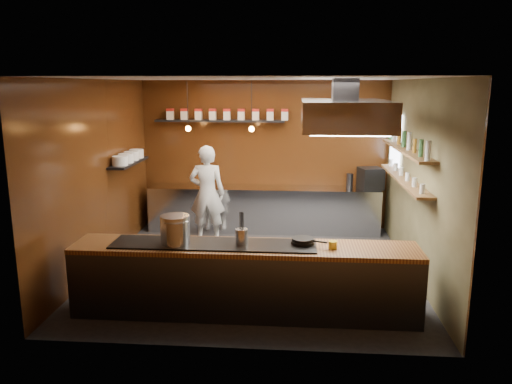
# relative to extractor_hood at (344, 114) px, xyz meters

# --- Properties ---
(floor) EXTENTS (5.00, 5.00, 0.00)m
(floor) POSITION_rel_extractor_hood_xyz_m (-1.30, 0.40, -2.51)
(floor) COLOR black
(floor) RESTS_ON ground
(back_wall) EXTENTS (5.00, 0.00, 5.00)m
(back_wall) POSITION_rel_extractor_hood_xyz_m (-1.30, 2.90, -1.01)
(back_wall) COLOR #3D160B
(back_wall) RESTS_ON ground
(left_wall) EXTENTS (0.00, 5.00, 5.00)m
(left_wall) POSITION_rel_extractor_hood_xyz_m (-3.80, 0.40, -1.01)
(left_wall) COLOR #3D160B
(left_wall) RESTS_ON ground
(right_wall) EXTENTS (0.00, 5.00, 5.00)m
(right_wall) POSITION_rel_extractor_hood_xyz_m (1.20, 0.40, -1.01)
(right_wall) COLOR #4C472B
(right_wall) RESTS_ON ground
(ceiling) EXTENTS (5.00, 5.00, 0.00)m
(ceiling) POSITION_rel_extractor_hood_xyz_m (-1.30, 0.40, 0.49)
(ceiling) COLOR silver
(ceiling) RESTS_ON back_wall
(window_pane) EXTENTS (0.00, 1.00, 1.00)m
(window_pane) POSITION_rel_extractor_hood_xyz_m (1.15, 2.10, -0.61)
(window_pane) COLOR white
(window_pane) RESTS_ON right_wall
(prep_counter) EXTENTS (4.60, 0.65, 0.90)m
(prep_counter) POSITION_rel_extractor_hood_xyz_m (-1.30, 2.57, -2.06)
(prep_counter) COLOR silver
(prep_counter) RESTS_ON floor
(pass_counter) EXTENTS (4.40, 0.72, 0.94)m
(pass_counter) POSITION_rel_extractor_hood_xyz_m (-1.30, -1.20, -2.04)
(pass_counter) COLOR #38383D
(pass_counter) RESTS_ON floor
(tin_shelf) EXTENTS (2.60, 0.26, 0.04)m
(tin_shelf) POSITION_rel_extractor_hood_xyz_m (-2.20, 2.76, -0.31)
(tin_shelf) COLOR black
(tin_shelf) RESTS_ON back_wall
(plate_shelf) EXTENTS (0.30, 1.40, 0.04)m
(plate_shelf) POSITION_rel_extractor_hood_xyz_m (-3.64, 1.40, -0.96)
(plate_shelf) COLOR black
(plate_shelf) RESTS_ON left_wall
(bottle_shelf_upper) EXTENTS (0.26, 2.80, 0.04)m
(bottle_shelf_upper) POSITION_rel_extractor_hood_xyz_m (1.04, 0.70, -0.59)
(bottle_shelf_upper) COLOR brown
(bottle_shelf_upper) RESTS_ON right_wall
(bottle_shelf_lower) EXTENTS (0.26, 2.80, 0.04)m
(bottle_shelf_lower) POSITION_rel_extractor_hood_xyz_m (1.04, 0.70, -1.06)
(bottle_shelf_lower) COLOR brown
(bottle_shelf_lower) RESTS_ON right_wall
(extractor_hood) EXTENTS (1.20, 2.00, 0.72)m
(extractor_hood) POSITION_rel_extractor_hood_xyz_m (0.00, 0.00, 0.00)
(extractor_hood) COLOR #38383D
(extractor_hood) RESTS_ON ceiling
(pendant_left) EXTENTS (0.10, 0.10, 0.95)m
(pendant_left) POSITION_rel_extractor_hood_xyz_m (-2.70, 2.10, -0.35)
(pendant_left) COLOR black
(pendant_left) RESTS_ON ceiling
(pendant_right) EXTENTS (0.10, 0.10, 0.95)m
(pendant_right) POSITION_rel_extractor_hood_xyz_m (-1.50, 2.10, -0.35)
(pendant_right) COLOR black
(pendant_right) RESTS_ON ceiling
(storage_tins) EXTENTS (2.43, 0.13, 0.22)m
(storage_tins) POSITION_rel_extractor_hood_xyz_m (-2.05, 2.76, -0.17)
(storage_tins) COLOR beige
(storage_tins) RESTS_ON tin_shelf
(plate_stacks) EXTENTS (0.26, 1.16, 0.16)m
(plate_stacks) POSITION_rel_extractor_hood_xyz_m (-3.64, 1.40, -0.86)
(plate_stacks) COLOR white
(plate_stacks) RESTS_ON plate_shelf
(bottles) EXTENTS (0.06, 2.66, 0.24)m
(bottles) POSITION_rel_extractor_hood_xyz_m (1.04, 0.70, -0.45)
(bottles) COLOR silver
(bottles) RESTS_ON bottle_shelf_upper
(wine_glasses) EXTENTS (0.07, 2.37, 0.13)m
(wine_glasses) POSITION_rel_extractor_hood_xyz_m (1.04, 0.70, -0.97)
(wine_glasses) COLOR silver
(wine_glasses) RESTS_ON bottle_shelf_lower
(stockpot_large) EXTENTS (0.44, 0.44, 0.36)m
(stockpot_large) POSITION_rel_extractor_hood_xyz_m (-2.18, -1.23, -1.38)
(stockpot_large) COLOR #B0B2B7
(stockpot_large) RESTS_ON pass_counter
(stockpot_small) EXTENTS (0.43, 0.43, 0.31)m
(stockpot_small) POSITION_rel_extractor_hood_xyz_m (-2.16, -1.29, -1.41)
(stockpot_small) COLOR #B0B2B7
(stockpot_small) RESTS_ON pass_counter
(utensil_crock) EXTENTS (0.18, 0.18, 0.20)m
(utensil_crock) POSITION_rel_extractor_hood_xyz_m (-1.34, -1.22, -1.46)
(utensil_crock) COLOR silver
(utensil_crock) RESTS_ON pass_counter
(frying_pan) EXTENTS (0.45, 0.30, 0.07)m
(frying_pan) POSITION_rel_extractor_hood_xyz_m (-0.57, -1.13, -1.53)
(frying_pan) COLOR black
(frying_pan) RESTS_ON pass_counter
(butter_jar) EXTENTS (0.12, 0.12, 0.10)m
(butter_jar) POSITION_rel_extractor_hood_xyz_m (-0.20, -1.24, -1.54)
(butter_jar) COLOR yellow
(butter_jar) RESTS_ON pass_counter
(espresso_machine) EXTENTS (0.52, 0.51, 0.42)m
(espresso_machine) POSITION_rel_extractor_hood_xyz_m (0.80, 2.55, -1.39)
(espresso_machine) COLOR black
(espresso_machine) RESTS_ON prep_counter
(chef) EXTENTS (0.68, 0.46, 1.82)m
(chef) POSITION_rel_extractor_hood_xyz_m (-2.32, 1.84, -1.59)
(chef) COLOR silver
(chef) RESTS_ON floor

